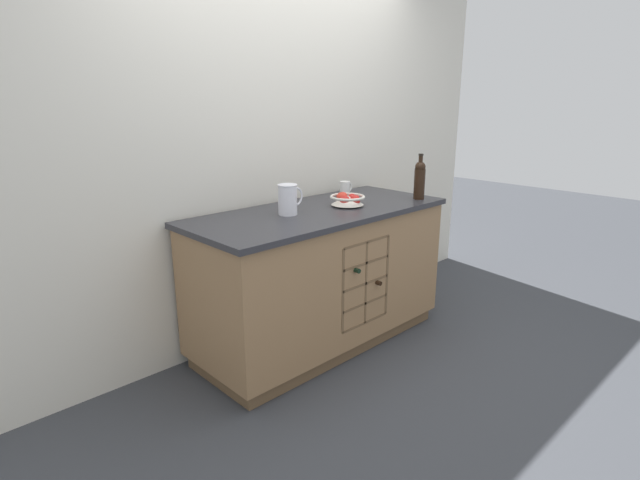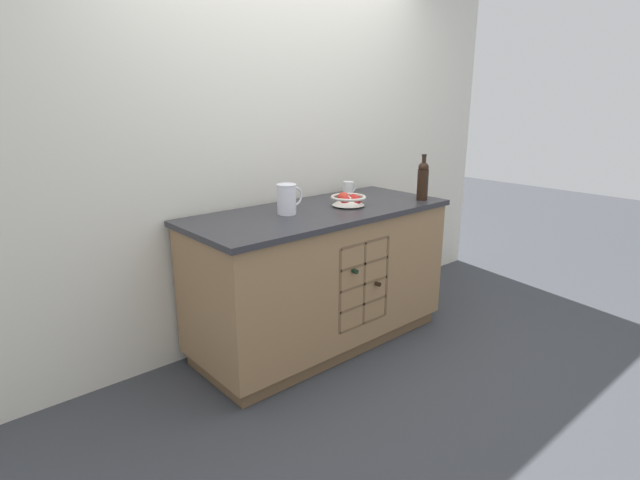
{
  "view_description": "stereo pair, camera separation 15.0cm",
  "coord_description": "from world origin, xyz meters",
  "px_view_note": "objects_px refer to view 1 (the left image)",
  "views": [
    {
      "loc": [
        -2.14,
        -2.22,
        1.6
      ],
      "look_at": [
        0.0,
        0.0,
        0.71
      ],
      "focal_mm": 28.0,
      "sensor_mm": 36.0,
      "label": 1
    },
    {
      "loc": [
        -2.03,
        -2.32,
        1.6
      ],
      "look_at": [
        0.0,
        0.0,
        0.71
      ],
      "focal_mm": 28.0,
      "sensor_mm": 36.0,
      "label": 2
    }
  ],
  "objects_px": {
    "fruit_bowl": "(348,199)",
    "ceramic_mug": "(345,188)",
    "standing_wine_bottle": "(420,179)",
    "white_pitcher": "(288,199)"
  },
  "relations": [
    {
      "from": "white_pitcher",
      "to": "ceramic_mug",
      "type": "xyz_separation_m",
      "value": [
        0.71,
        0.2,
        -0.05
      ]
    },
    {
      "from": "fruit_bowl",
      "to": "ceramic_mug",
      "type": "bearing_deg",
      "value": 45.57
    },
    {
      "from": "standing_wine_bottle",
      "to": "fruit_bowl",
      "type": "bearing_deg",
      "value": 160.44
    },
    {
      "from": "fruit_bowl",
      "to": "ceramic_mug",
      "type": "relative_size",
      "value": 2.03
    },
    {
      "from": "white_pitcher",
      "to": "ceramic_mug",
      "type": "height_order",
      "value": "white_pitcher"
    },
    {
      "from": "fruit_bowl",
      "to": "white_pitcher",
      "type": "bearing_deg",
      "value": 169.79
    },
    {
      "from": "white_pitcher",
      "to": "fruit_bowl",
      "type": "bearing_deg",
      "value": -10.21
    },
    {
      "from": "fruit_bowl",
      "to": "white_pitcher",
      "type": "relative_size",
      "value": 1.24
    },
    {
      "from": "fruit_bowl",
      "to": "ceramic_mug",
      "type": "xyz_separation_m",
      "value": [
        0.27,
        0.28,
        0.01
      ]
    },
    {
      "from": "ceramic_mug",
      "to": "standing_wine_bottle",
      "type": "bearing_deg",
      "value": -61.37
    }
  ]
}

